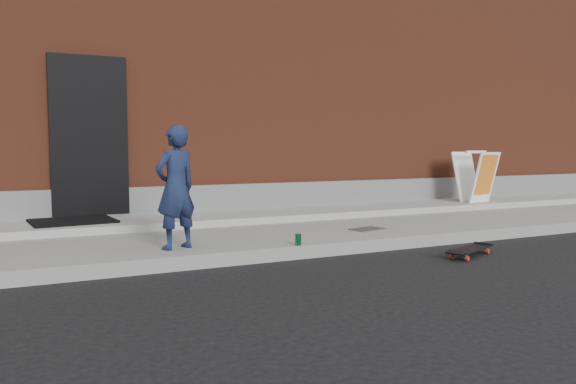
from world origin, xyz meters
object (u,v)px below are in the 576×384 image
child (176,187)px  skateboard (470,250)px  soda_can (298,240)px  pizza_sign (476,176)px

child → skateboard: 3.38m
child → soda_can: bearing=143.0°
child → pizza_sign: size_ratio=1.43×
skateboard → pizza_sign: (2.87, 2.85, 0.64)m
pizza_sign → soda_can: (-4.69, -2.11, -0.50)m
child → skateboard: (3.09, -1.13, -0.74)m
skateboard → soda_can: (-1.82, 0.74, 0.14)m
child → soda_can: child is taller
soda_can → child: bearing=163.1°
child → soda_can: (1.27, -0.39, -0.60)m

